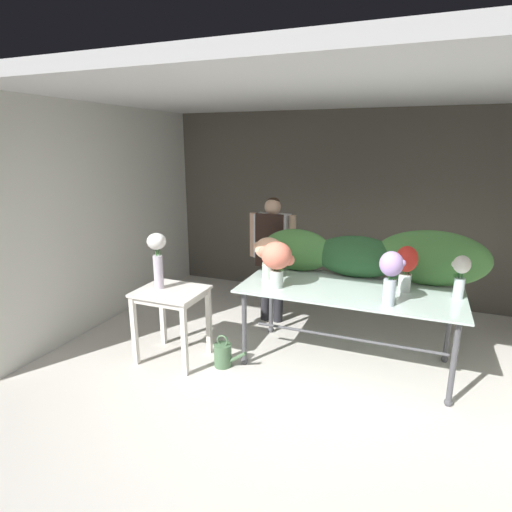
% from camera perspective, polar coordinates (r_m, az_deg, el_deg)
% --- Properties ---
extents(ground_plane, '(8.02, 8.02, 0.00)m').
position_cam_1_polar(ground_plane, '(4.86, 7.27, -11.99)').
color(ground_plane, silver).
extents(wall_back, '(5.32, 0.12, 2.68)m').
position_cam_1_polar(wall_back, '(6.18, 12.00, 6.72)').
color(wall_back, '#5B564C').
rests_on(wall_back, ground).
extents(wall_left, '(0.12, 3.76, 2.68)m').
position_cam_1_polar(wall_left, '(5.67, -19.35, 5.47)').
color(wall_left, silver).
rests_on(wall_left, ground).
extents(ceiling_slab, '(5.44, 3.76, 0.12)m').
position_cam_1_polar(ceiling_slab, '(4.37, 8.55, 21.98)').
color(ceiling_slab, silver).
rests_on(ceiling_slab, wall_back).
extents(display_table_glass, '(2.14, 1.01, 0.83)m').
position_cam_1_polar(display_table_glass, '(4.27, 12.67, -5.71)').
color(display_table_glass, silver).
rests_on(display_table_glass, ground).
extents(side_table_white, '(0.67, 0.58, 0.77)m').
position_cam_1_polar(side_table_white, '(4.37, -11.61, -5.98)').
color(side_table_white, silver).
rests_on(side_table_white, ground).
extents(florist, '(0.60, 0.24, 1.59)m').
position_cam_1_polar(florist, '(5.13, 2.23, 1.28)').
color(florist, '#232328').
rests_on(florist, ground).
extents(foliage_backdrop, '(2.34, 0.24, 0.57)m').
position_cam_1_polar(foliage_backdrop, '(4.51, 15.38, 0.08)').
color(foliage_backdrop, '#477F3D').
rests_on(foliage_backdrop, display_table_glass).
extents(vase_peach_lilies, '(0.32, 0.29, 0.45)m').
position_cam_1_polar(vase_peach_lilies, '(4.33, 1.71, 0.48)').
color(vase_peach_lilies, silver).
rests_on(vase_peach_lilies, display_table_glass).
extents(vase_scarlet_carnations, '(0.21, 0.21, 0.45)m').
position_cam_1_polar(vase_scarlet_carnations, '(4.21, 19.99, -1.19)').
color(vase_scarlet_carnations, silver).
rests_on(vase_scarlet_carnations, display_table_glass).
extents(vase_lilac_snapdragons, '(0.22, 0.20, 0.49)m').
position_cam_1_polar(vase_lilac_snapdragons, '(3.79, 18.08, -2.20)').
color(vase_lilac_snapdragons, silver).
rests_on(vase_lilac_snapdragons, display_table_glass).
extents(vase_ivory_tulips, '(0.16, 0.16, 0.41)m').
position_cam_1_polar(vase_ivory_tulips, '(4.23, 26.34, -2.20)').
color(vase_ivory_tulips, silver).
rests_on(vase_ivory_tulips, display_table_glass).
extents(vase_coral_hydrangea, '(0.35, 0.30, 0.47)m').
position_cam_1_polar(vase_coral_hydrangea, '(4.07, 2.84, -0.40)').
color(vase_coral_hydrangea, silver).
rests_on(vase_coral_hydrangea, display_table_glass).
extents(vase_white_roses_tall, '(0.19, 0.19, 0.58)m').
position_cam_1_polar(vase_white_roses_tall, '(4.30, -13.42, 0.16)').
color(vase_white_roses_tall, silver).
rests_on(vase_white_roses_tall, side_table_white).
extents(watering_can, '(0.35, 0.18, 0.34)m').
position_cam_1_polar(watering_can, '(4.37, -4.54, -13.38)').
color(watering_can, '#4C704C').
rests_on(watering_can, ground).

